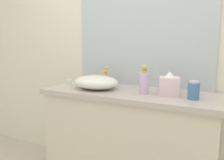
# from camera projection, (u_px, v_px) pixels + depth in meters

# --- Properties ---
(bathroom_wall_rear) EXTENTS (6.00, 0.06, 2.60)m
(bathroom_wall_rear) POSITION_uv_depth(u_px,v_px,m) (154.00, 33.00, 1.86)
(bathroom_wall_rear) COLOR silver
(bathroom_wall_rear) RESTS_ON ground
(vanity_counter) EXTENTS (1.36, 0.52, 0.84)m
(vanity_counter) POSITION_uv_depth(u_px,v_px,m) (128.00, 141.00, 1.78)
(vanity_counter) COLOR beige
(vanity_counter) RESTS_ON ground
(wall_mirror_panel) EXTENTS (1.21, 0.01, 1.09)m
(wall_mirror_panel) POSITION_uv_depth(u_px,v_px,m) (141.00, 22.00, 1.86)
(wall_mirror_panel) COLOR #B2BCC6
(wall_mirror_panel) RESTS_ON vanity_counter
(sink_basin) EXTENTS (0.38, 0.30, 0.11)m
(sink_basin) POSITION_uv_depth(u_px,v_px,m) (96.00, 82.00, 1.79)
(sink_basin) COLOR white
(sink_basin) RESTS_ON vanity_counter
(faucet) EXTENTS (0.03, 0.11, 0.16)m
(faucet) POSITION_uv_depth(u_px,v_px,m) (106.00, 75.00, 1.93)
(faucet) COLOR gold
(faucet) RESTS_ON vanity_counter
(soap_dispenser) EXTENTS (0.07, 0.07, 0.21)m
(soap_dispenser) POSITION_uv_depth(u_px,v_px,m) (144.00, 82.00, 1.61)
(soap_dispenser) COLOR silver
(soap_dispenser) RESTS_ON vanity_counter
(lotion_bottle) EXTENTS (0.08, 0.08, 0.12)m
(lotion_bottle) POSITION_uv_depth(u_px,v_px,m) (194.00, 91.00, 1.44)
(lotion_bottle) COLOR teal
(lotion_bottle) RESTS_ON vanity_counter
(tissue_box) EXTENTS (0.17, 0.17, 0.17)m
(tissue_box) POSITION_uv_depth(u_px,v_px,m) (169.00, 85.00, 1.57)
(tissue_box) COLOR silver
(tissue_box) RESTS_ON vanity_counter
(candle_jar) EXTENTS (0.05, 0.05, 0.05)m
(candle_jar) POSITION_uv_depth(u_px,v_px,m) (69.00, 82.00, 1.99)
(candle_jar) COLOR silver
(candle_jar) RESTS_ON vanity_counter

